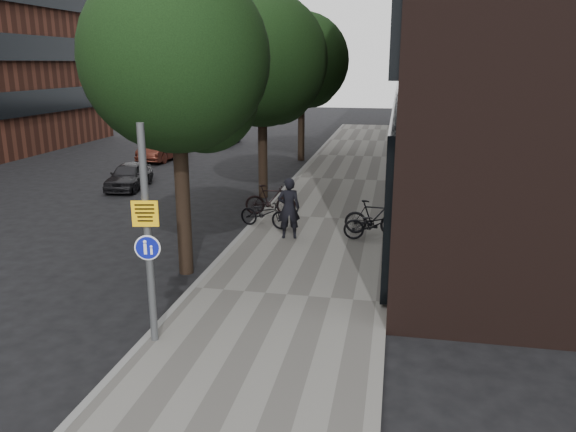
% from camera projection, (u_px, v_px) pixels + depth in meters
% --- Properties ---
extents(ground, '(120.00, 120.00, 0.00)m').
position_uv_depth(ground, '(235.00, 376.00, 9.63)').
color(ground, black).
rests_on(ground, ground).
extents(sidewalk, '(4.50, 60.00, 0.12)m').
position_uv_depth(sidewalk, '(324.00, 219.00, 19.04)').
color(sidewalk, slate).
rests_on(sidewalk, ground).
extents(curb_edge, '(0.15, 60.00, 0.13)m').
position_uv_depth(curb_edge, '(260.00, 216.00, 19.45)').
color(curb_edge, slate).
rests_on(curb_edge, ground).
extents(street_tree_near, '(4.40, 4.40, 7.50)m').
position_uv_depth(street_tree_near, '(181.00, 66.00, 13.14)').
color(street_tree_near, black).
rests_on(street_tree_near, ground).
extents(street_tree_mid, '(5.00, 5.00, 7.80)m').
position_uv_depth(street_tree_mid, '(264.00, 65.00, 21.19)').
color(street_tree_mid, black).
rests_on(street_tree_mid, ground).
extents(street_tree_far, '(5.00, 5.00, 7.80)m').
position_uv_depth(street_tree_far, '(303.00, 64.00, 29.71)').
color(street_tree_far, black).
rests_on(street_tree_far, ground).
extents(signpost, '(0.47, 0.14, 4.09)m').
position_uv_depth(signpost, '(148.00, 236.00, 10.10)').
color(signpost, '#595B5E').
rests_on(signpost, sidewalk).
extents(pedestrian, '(0.75, 0.57, 1.83)m').
position_uv_depth(pedestrian, '(289.00, 208.00, 16.59)').
color(pedestrian, black).
rests_on(pedestrian, sidewalk).
extents(parked_bike_facade_near, '(1.86, 0.82, 0.95)m').
position_uv_depth(parked_bike_facade_near, '(374.00, 224.00, 16.52)').
color(parked_bike_facade_near, black).
rests_on(parked_bike_facade_near, sidewalk).
extents(parked_bike_facade_far, '(1.83, 0.69, 1.07)m').
position_uv_depth(parked_bike_facade_far, '(374.00, 218.00, 16.97)').
color(parked_bike_facade_far, black).
rests_on(parked_bike_facade_far, sidewalk).
extents(parked_bike_curb_near, '(1.80, 1.01, 0.90)m').
position_uv_depth(parked_bike_curb_near, '(264.00, 213.00, 17.82)').
color(parked_bike_curb_near, black).
rests_on(parked_bike_curb_near, sidewalk).
extents(parked_bike_curb_far, '(1.79, 0.67, 1.05)m').
position_uv_depth(parked_bike_curb_far, '(270.00, 200.00, 19.22)').
color(parked_bike_curb_far, black).
rests_on(parked_bike_curb_far, sidewalk).
extents(parked_car_near, '(1.68, 3.39, 1.11)m').
position_uv_depth(parked_car_near, '(129.00, 176.00, 23.85)').
color(parked_car_near, black).
rests_on(parked_car_near, ground).
extents(parked_car_mid, '(1.66, 3.96, 1.27)m').
position_uv_depth(parked_car_mid, '(163.00, 148.00, 30.84)').
color(parked_car_mid, '#552218').
rests_on(parked_car_mid, ground).
extents(parked_car_far, '(1.58, 3.87, 1.12)m').
position_uv_depth(parked_car_far, '(224.00, 136.00, 36.64)').
color(parked_car_far, '#1B2031').
rests_on(parked_car_far, ground).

